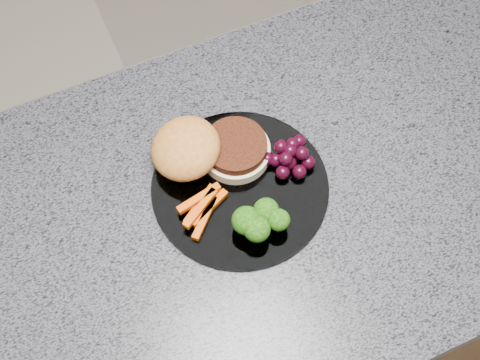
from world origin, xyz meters
The scene contains 7 objects.
island_cabinet centered at (0.00, 0.00, 0.43)m, with size 1.20×0.60×0.86m, color brown.
countertop centered at (0.00, 0.00, 0.88)m, with size 1.20×0.60×0.04m, color #52535D.
plate centered at (-0.02, 0.03, 0.90)m, with size 0.26×0.26×0.01m, color white.
burger centered at (-0.05, 0.09, 0.93)m, with size 0.18×0.13×0.06m.
carrot_sticks centered at (-0.08, 0.01, 0.91)m, with size 0.08×0.07×0.02m.
broccoli centered at (-0.02, -0.05, 0.93)m, with size 0.08×0.06×0.05m.
grape_bunch centered at (0.06, 0.04, 0.92)m, with size 0.08×0.07×0.04m.
Camera 1 is at (-0.20, -0.38, 1.77)m, focal length 50.00 mm.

